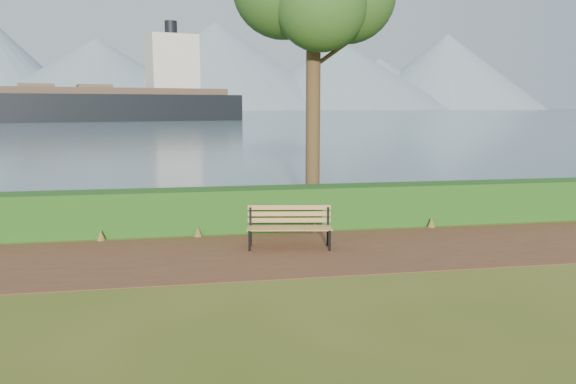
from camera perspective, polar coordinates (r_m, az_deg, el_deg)
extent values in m
plane|color=#4D5819|center=(10.94, -3.10, -6.77)|extent=(140.00, 140.00, 0.00)
cube|color=brown|center=(11.22, -3.29, -6.34)|extent=(40.00, 3.40, 0.01)
cube|color=#1E4814|center=(13.34, -4.49, -1.74)|extent=(32.00, 0.85, 1.00)
cube|color=#3F5165|center=(270.48, -9.95, 8.04)|extent=(700.00, 510.00, 0.00)
cone|color=gray|center=(410.23, -18.71, 11.28)|extent=(160.00, 160.00, 48.00)
cone|color=gray|center=(416.95, -7.35, 12.58)|extent=(190.00, 190.00, 62.00)
cone|color=gray|center=(425.85, 5.15, 11.72)|extent=(170.00, 170.00, 50.00)
cone|color=gray|center=(466.88, 15.77, 11.66)|extent=(150.00, 150.00, 58.00)
cone|color=gray|center=(440.79, -11.44, 10.51)|extent=(120.00, 120.00, 35.00)
cone|color=gray|center=(461.30, 9.19, 10.80)|extent=(130.00, 130.00, 40.00)
cube|color=black|center=(11.41, -3.93, -4.98)|extent=(0.06, 0.06, 0.43)
cube|color=black|center=(11.78, -3.83, -3.56)|extent=(0.06, 0.06, 0.83)
cube|color=black|center=(11.58, -3.88, -3.83)|extent=(0.13, 0.50, 0.05)
cube|color=black|center=(11.44, 4.25, -4.95)|extent=(0.06, 0.06, 0.43)
cube|color=black|center=(11.81, 4.08, -3.53)|extent=(0.06, 0.06, 0.83)
cube|color=black|center=(11.61, 4.17, -3.80)|extent=(0.13, 0.50, 0.05)
cube|color=olive|center=(11.38, 0.17, -3.88)|extent=(1.73, 0.36, 0.03)
cube|color=olive|center=(11.50, 0.15, -3.75)|extent=(1.73, 0.36, 0.03)
cube|color=olive|center=(11.62, 0.14, -3.62)|extent=(1.73, 0.36, 0.03)
cube|color=olive|center=(11.74, 0.13, -3.49)|extent=(1.73, 0.36, 0.03)
cube|color=olive|center=(11.77, 0.13, -2.88)|extent=(1.72, 0.32, 0.10)
cube|color=olive|center=(11.74, 0.13, -2.23)|extent=(1.72, 0.32, 0.10)
cube|color=olive|center=(11.72, 0.13, -1.58)|extent=(1.72, 0.32, 0.10)
cylinder|color=#3C2A18|center=(15.25, 2.57, 10.83)|extent=(0.39, 0.39, 6.95)
sphere|color=#214B19|center=(14.74, 3.37, 18.45)|extent=(2.32, 2.32, 2.32)
cylinder|color=#3C2A18|center=(15.40, 4.22, 13.68)|extent=(1.02, 0.12, 0.76)
cylinder|color=#3C2A18|center=(15.36, 1.07, 15.52)|extent=(0.79, 0.37, 0.69)
cube|color=black|center=(110.83, -22.84, 7.36)|extent=(69.57, 27.77, 6.90)
cube|color=#4E3B2F|center=(110.85, -22.96, 9.45)|extent=(63.95, 25.33, 1.18)
cube|color=beige|center=(114.02, -11.70, 12.59)|extent=(10.63, 10.10, 10.85)
cylinder|color=black|center=(114.64, -11.81, 15.79)|extent=(2.37, 2.37, 3.45)
cube|color=brown|center=(110.82, -24.23, 9.78)|extent=(7.36, 7.78, 0.79)
cube|color=brown|center=(111.38, -19.08, 10.06)|extent=(7.36, 7.78, 0.79)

